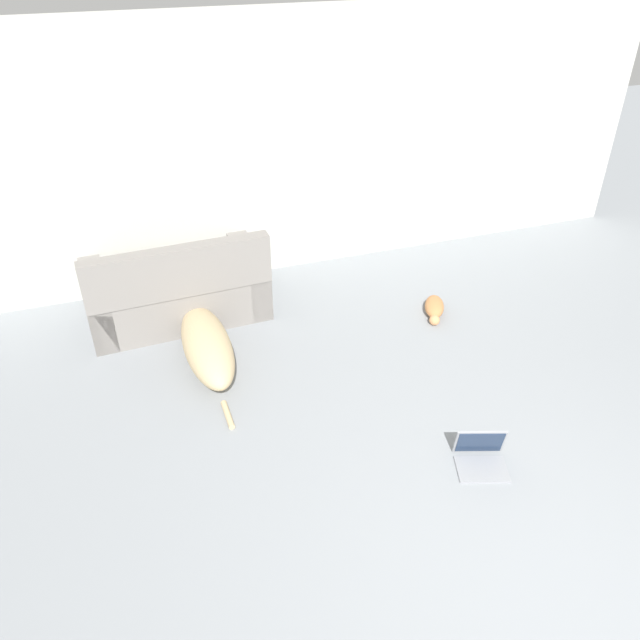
{
  "coord_description": "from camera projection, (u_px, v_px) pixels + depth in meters",
  "views": [
    {
      "loc": [
        -1.9,
        -1.29,
        3.27
      ],
      "look_at": [
        -0.61,
        2.44,
        0.66
      ],
      "focal_mm": 35.0,
      "sensor_mm": 36.0,
      "label": 1
    }
  ],
  "objects": [
    {
      "name": "ground_plane",
      "position": [
        576.0,
        638.0,
        3.34
      ],
      "size": [
        20.0,
        20.0,
        0.0
      ],
      "primitive_type": "plane",
      "color": "gray"
    },
    {
      "name": "dog",
      "position": [
        206.0,
        343.0,
        5.32
      ],
      "size": [
        0.41,
        1.67,
        0.34
      ],
      "rotation": [
        0.0,
        0.0,
        1.58
      ],
      "color": "tan",
      "rests_on": "ground_plane"
    },
    {
      "name": "couch",
      "position": [
        177.0,
        291.0,
        5.82
      ],
      "size": [
        1.66,
        0.92,
        0.88
      ],
      "rotation": [
        0.0,
        0.0,
        3.19
      ],
      "color": "gray",
      "rests_on": "ground_plane"
    },
    {
      "name": "wall_back",
      "position": [
        310.0,
        147.0,
        6.2
      ],
      "size": [
        7.56,
        0.06,
        2.58
      ],
      "color": "beige",
      "rests_on": "ground_plane"
    },
    {
      "name": "cat",
      "position": [
        434.0,
        308.0,
        5.98
      ],
      "size": [
        0.33,
        0.51,
        0.14
      ],
      "rotation": [
        0.0,
        0.0,
        4.24
      ],
      "color": "#BC7A47",
      "rests_on": "ground_plane"
    },
    {
      "name": "laptop_open",
      "position": [
        481.0,
        453.0,
        4.36
      ],
      "size": [
        0.43,
        0.4,
        0.25
      ],
      "rotation": [
        0.0,
        0.0,
        -0.32
      ],
      "color": "gray",
      "rests_on": "ground_plane"
    }
  ]
}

